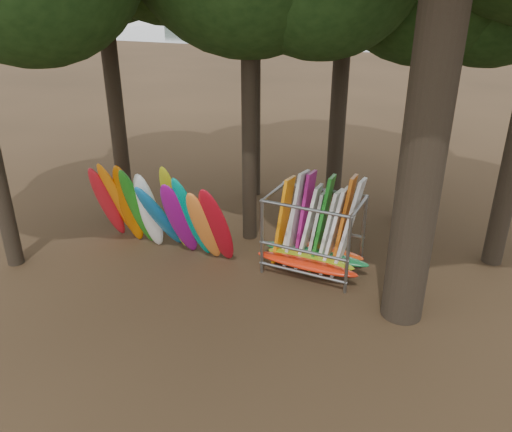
% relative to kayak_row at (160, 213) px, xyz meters
% --- Properties ---
extents(ground, '(120.00, 120.00, 0.00)m').
position_rel_kayak_row_xyz_m(ground, '(2.88, -0.58, -1.33)').
color(ground, '#47331E').
rests_on(ground, ground).
extents(lake, '(160.00, 160.00, 0.00)m').
position_rel_kayak_row_xyz_m(lake, '(2.88, 59.42, -1.33)').
color(lake, gray).
rests_on(lake, ground).
extents(far_shore, '(160.00, 4.00, 4.00)m').
position_rel_kayak_row_xyz_m(far_shore, '(2.88, 109.42, 0.67)').
color(far_shore, black).
rests_on(far_shore, ground).
extents(kayak_row, '(4.73, 1.97, 3.03)m').
position_rel_kayak_row_xyz_m(kayak_row, '(0.00, 0.00, 0.00)').
color(kayak_row, red).
rests_on(kayak_row, ground).
extents(storage_rack, '(3.19, 1.51, 2.87)m').
position_rel_kayak_row_xyz_m(storage_rack, '(4.37, 1.09, -0.29)').
color(storage_rack, gray).
rests_on(storage_rack, ground).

